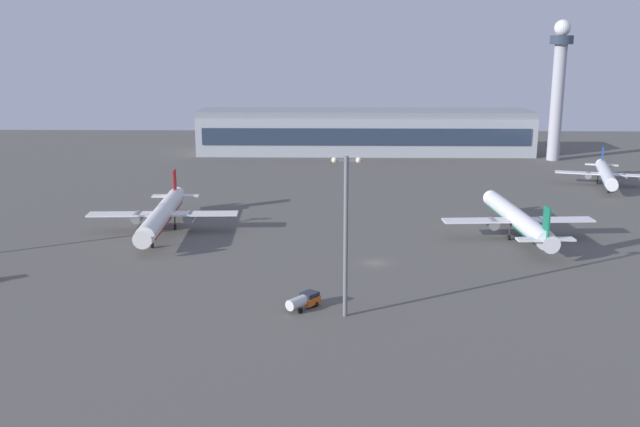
% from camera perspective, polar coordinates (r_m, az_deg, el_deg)
% --- Properties ---
extents(ground_plane, '(416.00, 416.00, 0.00)m').
position_cam_1_polar(ground_plane, '(139.86, 4.42, -3.93)').
color(ground_plane, '#56544F').
extents(terminal_building, '(124.82, 22.40, 16.40)m').
position_cam_1_polar(terminal_building, '(274.06, 3.56, 6.48)').
color(terminal_building, '#9EA3AD').
rests_on(terminal_building, ground).
extents(control_tower, '(8.00, 8.00, 48.88)m').
position_cam_1_polar(control_tower, '(269.04, 18.41, 9.91)').
color(control_tower, '#A8A8B2').
rests_on(control_tower, ground).
extents(airplane_terminal_side, '(32.99, 42.37, 10.86)m').
position_cam_1_polar(airplane_terminal_side, '(162.03, 15.42, -0.43)').
color(airplane_terminal_side, white).
rests_on(airplane_terminal_side, ground).
extents(airplane_near_gate, '(33.65, 43.23, 11.09)m').
position_cam_1_polar(airplane_near_gate, '(164.25, -12.39, -0.04)').
color(airplane_near_gate, silver).
rests_on(airplane_near_gate, ground).
extents(airplane_mid_apron, '(28.49, 36.31, 9.46)m').
position_cam_1_polar(airplane_mid_apron, '(228.11, 21.75, 2.93)').
color(airplane_mid_apron, white).
rests_on(airplane_mid_apron, ground).
extents(fuel_truck, '(5.60, 6.22, 2.35)m').
position_cam_1_polar(fuel_truck, '(116.10, -1.30, -6.92)').
color(fuel_truck, '#D85919').
rests_on(fuel_truck, ground).
extents(apron_light_west, '(4.80, 0.90, 25.28)m').
position_cam_1_polar(apron_light_west, '(109.17, 2.06, -1.04)').
color(apron_light_west, slate).
rests_on(apron_light_west, ground).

